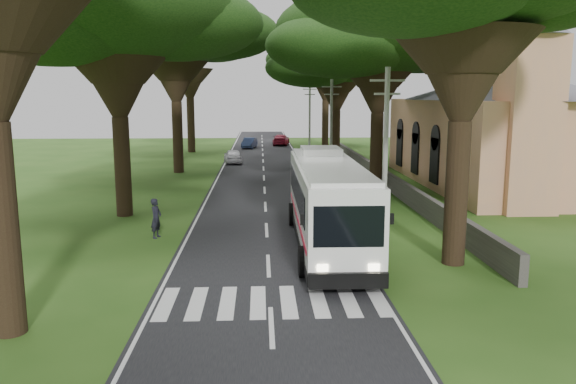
% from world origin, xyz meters
% --- Properties ---
extents(ground, '(140.00, 140.00, 0.00)m').
position_xyz_m(ground, '(0.00, 0.00, 0.00)').
color(ground, '#294E16').
rests_on(ground, ground).
extents(road, '(8.00, 120.00, 0.04)m').
position_xyz_m(road, '(0.00, 25.00, 0.01)').
color(road, black).
rests_on(road, ground).
extents(crosswalk, '(8.00, 3.00, 0.01)m').
position_xyz_m(crosswalk, '(0.00, -2.00, 0.00)').
color(crosswalk, silver).
rests_on(crosswalk, ground).
extents(property_wall, '(0.35, 50.00, 1.20)m').
position_xyz_m(property_wall, '(9.00, 24.00, 0.60)').
color(property_wall, '#383533').
rests_on(property_wall, ground).
extents(church, '(14.00, 24.00, 11.60)m').
position_xyz_m(church, '(17.86, 21.55, 4.91)').
color(church, '#E49E6F').
rests_on(church, ground).
extents(pole_near, '(1.60, 0.24, 8.00)m').
position_xyz_m(pole_near, '(5.50, 6.00, 4.18)').
color(pole_near, gray).
rests_on(pole_near, ground).
extents(pole_mid, '(1.60, 0.24, 8.00)m').
position_xyz_m(pole_mid, '(5.50, 26.00, 4.18)').
color(pole_mid, gray).
rests_on(pole_mid, ground).
extents(pole_far, '(1.60, 0.24, 8.00)m').
position_xyz_m(pole_far, '(5.50, 46.00, 4.18)').
color(pole_far, gray).
rests_on(pole_far, ground).
extents(tree_l_mida, '(13.29, 13.29, 14.12)m').
position_xyz_m(tree_l_mida, '(-8.00, 12.00, 11.14)').
color(tree_l_mida, black).
rests_on(tree_l_mida, ground).
extents(tree_l_midb, '(15.11, 15.11, 15.88)m').
position_xyz_m(tree_l_midb, '(-7.50, 30.00, 12.56)').
color(tree_l_midb, black).
rests_on(tree_l_midb, ground).
extents(tree_l_far, '(12.75, 12.75, 15.85)m').
position_xyz_m(tree_l_far, '(-8.50, 48.00, 12.91)').
color(tree_l_far, black).
rests_on(tree_l_far, ground).
extents(tree_r_mida, '(14.42, 14.42, 14.18)m').
position_xyz_m(tree_r_mida, '(8.00, 20.00, 11.01)').
color(tree_r_mida, black).
rests_on(tree_r_mida, ground).
extents(tree_r_midb, '(13.20, 13.20, 13.35)m').
position_xyz_m(tree_r_midb, '(7.50, 38.00, 10.41)').
color(tree_r_midb, black).
rests_on(tree_r_midb, ground).
extents(tree_r_far, '(14.58, 14.58, 15.51)m').
position_xyz_m(tree_r_far, '(8.50, 56.00, 12.29)').
color(tree_r_far, black).
rests_on(tree_r_far, ground).
extents(coach_bus, '(3.18, 13.07, 3.85)m').
position_xyz_m(coach_bus, '(2.70, 4.98, 2.07)').
color(coach_bus, white).
rests_on(coach_bus, ground).
extents(distant_car_a, '(2.15, 4.31, 1.41)m').
position_xyz_m(distant_car_a, '(-3.00, 36.26, 0.74)').
color(distant_car_a, '#9B9B9F').
rests_on(distant_car_a, road).
extents(distant_car_b, '(2.09, 4.21, 1.33)m').
position_xyz_m(distant_car_b, '(-1.66, 52.41, 0.69)').
color(distant_car_b, navy).
rests_on(distant_car_b, road).
extents(distant_car_c, '(2.60, 5.16, 1.44)m').
position_xyz_m(distant_car_c, '(2.55, 56.64, 0.75)').
color(distant_car_c, maroon).
rests_on(distant_car_c, road).
extents(pedestrian, '(0.64, 0.80, 1.91)m').
position_xyz_m(pedestrian, '(-5.28, 6.81, 0.95)').
color(pedestrian, black).
rests_on(pedestrian, ground).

